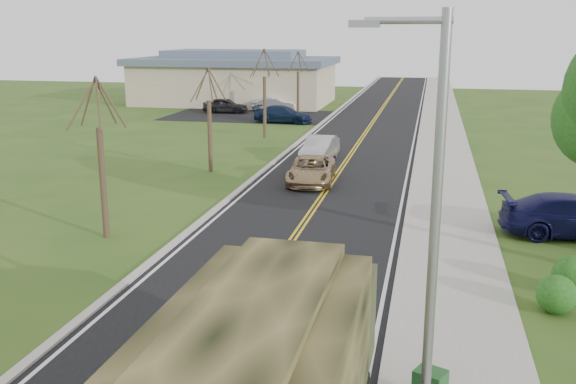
% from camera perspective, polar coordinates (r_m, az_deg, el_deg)
% --- Properties ---
extents(road, '(8.00, 120.00, 0.01)m').
position_cam_1_polar(road, '(52.03, 7.14, 5.59)').
color(road, black).
rests_on(road, ground).
extents(curb_right, '(0.30, 120.00, 0.12)m').
position_cam_1_polar(curb_right, '(51.80, 11.73, 5.42)').
color(curb_right, '#9E998E').
rests_on(curb_right, ground).
extents(sidewalk_right, '(3.20, 120.00, 0.10)m').
position_cam_1_polar(sidewalk_right, '(51.81, 13.68, 5.31)').
color(sidewalk_right, '#9E998E').
rests_on(sidewalk_right, ground).
extents(curb_left, '(0.30, 120.00, 0.10)m').
position_cam_1_polar(curb_left, '(52.57, 2.62, 5.82)').
color(curb_left, '#9E998E').
rests_on(curb_left, ground).
extents(street_light, '(1.65, 0.22, 8.00)m').
position_cam_1_polar(street_light, '(11.21, 12.43, -2.84)').
color(street_light, gray).
rests_on(street_light, ground).
extents(bare_tree_a, '(1.93, 2.26, 6.08)m').
position_cam_1_polar(bare_tree_a, '(24.82, -16.20, 1.91)').
color(bare_tree_a, '#38281C').
rests_on(bare_tree_a, ground).
extents(bare_tree_b, '(1.83, 2.14, 5.73)m').
position_cam_1_polar(bare_tree_b, '(35.66, -6.98, 5.70)').
color(bare_tree_b, '#38281C').
rests_on(bare_tree_b, ground).
extents(bare_tree_c, '(2.04, 2.39, 6.42)m').
position_cam_1_polar(bare_tree_c, '(47.01, -2.10, 8.18)').
color(bare_tree_c, '#38281C').
rests_on(bare_tree_c, ground).
extents(bare_tree_d, '(1.88, 2.20, 5.91)m').
position_cam_1_polar(bare_tree_d, '(58.67, 0.90, 9.15)').
color(bare_tree_d, '#38281C').
rests_on(bare_tree_d, ground).
extents(commercial_building, '(25.50, 21.50, 5.65)m').
position_cam_1_polar(commercial_building, '(70.54, -4.70, 10.06)').
color(commercial_building, tan).
rests_on(commercial_building, ground).
extents(suv_champagne, '(2.65, 5.05, 1.36)m').
position_cam_1_polar(suv_champagne, '(33.04, 2.09, 1.96)').
color(suv_champagne, '#9B8057').
rests_on(suv_champagne, ground).
extents(sedan_silver, '(1.85, 4.56, 1.47)m').
position_cam_1_polar(sedan_silver, '(38.79, 2.83, 3.86)').
color(sedan_silver, '#ACACB1').
rests_on(sedan_silver, ground).
extents(pickup_navy, '(5.72, 2.77, 1.60)m').
position_cam_1_polar(pickup_navy, '(26.71, 24.18, -1.97)').
color(pickup_navy, '#10103A').
rests_on(pickup_navy, ground).
extents(lot_car_dark, '(4.34, 1.96, 1.45)m').
position_cam_1_polar(lot_car_dark, '(62.01, -5.59, 7.66)').
color(lot_car_dark, black).
rests_on(lot_car_dark, ground).
extents(lot_car_silver, '(4.42, 2.68, 1.38)m').
position_cam_1_polar(lot_car_silver, '(63.27, -1.29, 7.82)').
color(lot_car_silver, '#B5B6BB').
rests_on(lot_car_silver, ground).
extents(lot_car_navy, '(5.16, 2.47, 1.45)m').
position_cam_1_polar(lot_car_navy, '(55.08, -0.44, 6.92)').
color(lot_car_navy, '#0F1C37').
rests_on(lot_car_navy, ground).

